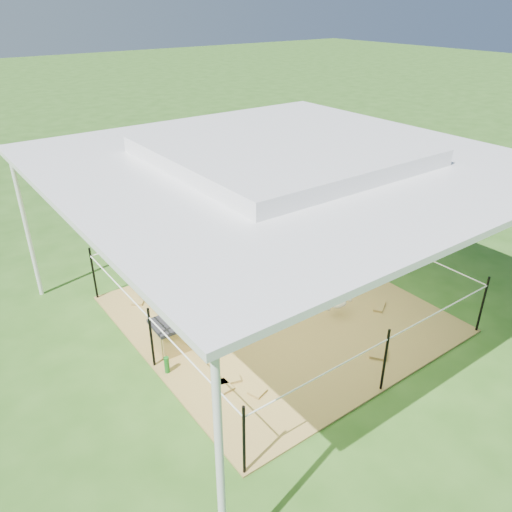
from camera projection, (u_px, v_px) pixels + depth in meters
ground at (277, 314)px, 8.35m from camera, size 90.00×90.00×0.00m
hay_patch at (277, 313)px, 8.35m from camera, size 4.60×4.60×0.03m
canopy_tent at (281, 157)px, 7.11m from camera, size 6.30×6.30×2.90m
rope_fence at (278, 281)px, 8.06m from camera, size 4.54×4.54×1.00m
straw_bale at (185, 331)px, 7.54m from camera, size 0.94×0.49×0.41m
dark_cloth at (184, 318)px, 7.43m from camera, size 1.00×0.54×0.05m
woman at (188, 286)px, 7.24m from camera, size 0.28×0.41×1.11m
green_bottle at (167, 365)px, 6.96m from camera, size 0.07×0.07×0.26m
pony at (279, 269)px, 8.89m from camera, size 0.95×0.52×0.77m
pink_hat at (279, 247)px, 8.68m from camera, size 0.24×0.24×0.11m
foal at (340, 303)px, 8.18m from camera, size 0.84×0.49×0.46m
trash_barrel at (258, 162)px, 14.46m from camera, size 0.81×0.81×0.96m
picnic_table_near at (162, 159)px, 15.04m from camera, size 1.90×1.40×0.77m
picnic_table_far at (236, 136)px, 17.40m from camera, size 2.36×2.02×0.83m
distant_person at (178, 148)px, 15.30m from camera, size 0.68×0.59×1.21m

